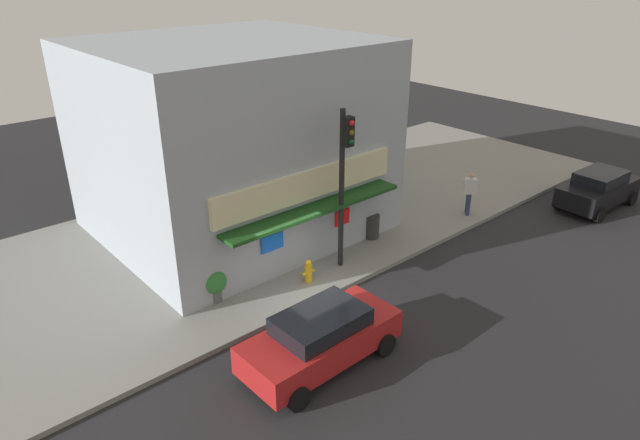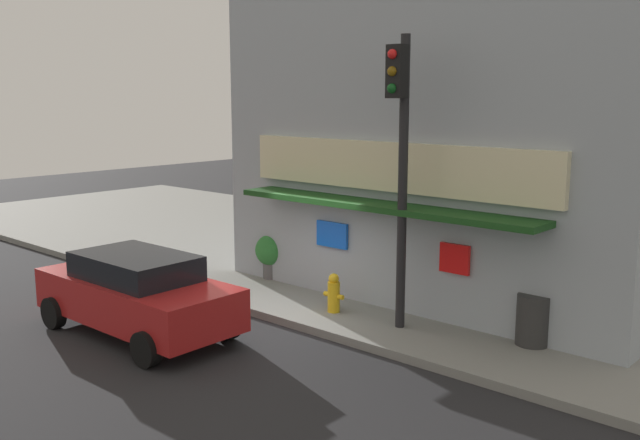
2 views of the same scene
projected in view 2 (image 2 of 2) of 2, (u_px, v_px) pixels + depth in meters
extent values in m
plane|color=#232326|center=(277.00, 324.00, 14.23)|extent=(58.34, 58.34, 0.00)
cube|color=gray|center=(427.00, 270.00, 18.28)|extent=(38.89, 11.08, 0.16)
cube|color=#9EA8B2|center=(496.00, 130.00, 17.28)|extent=(9.76, 8.72, 7.18)
cube|color=beige|center=(389.00, 167.00, 14.12)|extent=(7.42, 0.16, 1.00)
cube|color=#194719|center=(378.00, 206.00, 14.00)|extent=(7.03, 0.90, 0.12)
cube|color=blue|center=(332.00, 235.00, 15.43)|extent=(0.85, 0.08, 0.57)
cube|color=red|center=(455.00, 259.00, 13.39)|extent=(0.63, 0.08, 0.57)
cylinder|color=black|center=(403.00, 186.00, 13.10)|extent=(0.18, 0.18, 5.53)
cube|color=black|center=(397.00, 71.00, 12.55)|extent=(0.32, 0.28, 0.95)
sphere|color=red|center=(392.00, 54.00, 12.39)|extent=(0.18, 0.18, 0.18)
sphere|color=brown|center=(392.00, 71.00, 12.44)|extent=(0.18, 0.18, 0.18)
sphere|color=#0F4C19|center=(392.00, 88.00, 12.49)|extent=(0.18, 0.18, 0.18)
cylinder|color=gold|center=(334.00, 297.00, 14.46)|extent=(0.26, 0.26, 0.64)
sphere|color=gold|center=(334.00, 279.00, 14.39)|extent=(0.22, 0.22, 0.22)
cylinder|color=gold|center=(327.00, 294.00, 14.58)|extent=(0.12, 0.10, 0.10)
cylinder|color=gold|center=(341.00, 297.00, 14.33)|extent=(0.12, 0.10, 0.10)
cylinder|color=#2D2D2D|center=(533.00, 320.00, 12.54)|extent=(0.60, 0.60, 0.92)
cylinder|color=#59595B|center=(271.00, 271.00, 17.17)|extent=(0.40, 0.40, 0.38)
sphere|color=#2D7A33|center=(271.00, 250.00, 17.07)|extent=(0.77, 0.77, 0.77)
cylinder|color=#59595B|center=(438.00, 302.00, 14.69)|extent=(0.38, 0.38, 0.30)
sphere|color=#1E6628|center=(439.00, 282.00, 14.61)|extent=(0.69, 0.69, 0.69)
cube|color=#AD1E1E|center=(137.00, 298.00, 13.56)|extent=(4.47, 1.90, 0.80)
cube|color=black|center=(136.00, 266.00, 13.44)|extent=(2.42, 1.58, 0.48)
cylinder|color=black|center=(227.00, 323.00, 13.30)|extent=(0.64, 0.23, 0.64)
cylinder|color=black|center=(146.00, 349.00, 11.94)|extent=(0.64, 0.23, 0.64)
cylinder|color=black|center=(132.00, 293.00, 15.31)|extent=(0.64, 0.23, 0.64)
cylinder|color=black|center=(54.00, 313.00, 13.95)|extent=(0.64, 0.23, 0.64)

